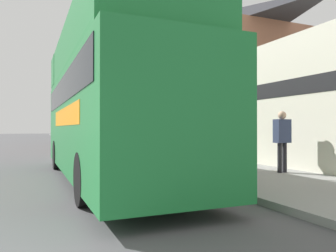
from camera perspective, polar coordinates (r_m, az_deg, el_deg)
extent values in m
plane|color=#4C4C4F|center=(24.27, -26.99, -3.82)|extent=(144.00, 144.00, 0.00)
cube|color=gray|center=(22.04, -7.38, -4.03)|extent=(3.79, 108.00, 0.14)
cube|color=black|center=(10.42, 26.74, 6.98)|extent=(0.12, 10.82, 0.55)
cube|color=#9E664C|center=(25.38, 2.30, 3.99)|extent=(6.00, 20.38, 6.82)
pyramid|color=#2D2D33|center=(26.22, 2.29, 14.75)|extent=(6.00, 20.38, 3.00)
cube|color=#1E7A38|center=(9.46, -10.45, 0.58)|extent=(2.50, 10.12, 2.70)
cube|color=orange|center=(8.97, -9.73, 1.50)|extent=(2.51, 5.57, 0.45)
cube|color=black|center=(9.52, -10.44, 5.71)|extent=(2.53, 9.31, 0.70)
cube|color=#1E7A38|center=(9.59, -10.44, 8.98)|extent=(2.50, 9.31, 0.10)
cube|color=#1E7A38|center=(9.52, -17.68, 12.68)|extent=(0.10, 9.30, 1.08)
cube|color=#1E7A38|center=(10.03, -3.58, 11.98)|extent=(0.10, 9.30, 1.08)
cube|color=#1E7A38|center=(13.51, -14.19, 8.78)|extent=(2.47, 1.42, 1.08)
cylinder|color=black|center=(12.44, -18.70, -4.80)|extent=(0.28, 1.02, 1.02)
cylinder|color=black|center=(12.81, -8.70, -4.69)|extent=(0.28, 1.02, 1.02)
cylinder|color=black|center=(6.44, -14.38, -8.95)|extent=(0.28, 1.02, 1.02)
cylinder|color=black|center=(7.13, 3.76, -8.13)|extent=(0.28, 1.02, 1.02)
cube|color=silver|center=(16.78, -13.03, -3.53)|extent=(1.98, 4.21, 0.76)
cube|color=black|center=(16.64, -12.98, -1.44)|extent=(1.66, 2.06, 0.47)
cylinder|color=black|center=(17.99, -16.10, -4.08)|extent=(0.23, 0.62, 0.61)
cylinder|color=black|center=(18.18, -10.98, -4.05)|extent=(0.23, 0.62, 0.61)
cylinder|color=black|center=(15.45, -15.46, -4.70)|extent=(0.23, 0.62, 0.61)
cylinder|color=black|center=(15.66, -9.51, -4.65)|extent=(0.23, 0.62, 0.61)
cylinder|color=#232328|center=(10.38, 18.88, -5.26)|extent=(0.13, 0.13, 0.89)
cylinder|color=#232328|center=(10.50, 19.64, -5.20)|extent=(0.13, 0.13, 0.89)
cube|color=#2D3856|center=(10.40, 19.25, -0.83)|extent=(0.48, 0.27, 0.71)
sphere|color=tan|center=(10.41, 19.25, 1.79)|extent=(0.25, 0.25, 0.25)
cylinder|color=#232328|center=(11.05, 5.97, -5.00)|extent=(0.13, 0.13, 0.89)
cylinder|color=#232328|center=(11.14, 6.80, -4.96)|extent=(0.13, 0.13, 0.89)
cube|color=gray|center=(11.06, 6.39, -0.88)|extent=(0.48, 0.26, 0.70)
sphere|color=tan|center=(11.07, 6.39, 1.57)|extent=(0.24, 0.24, 0.24)
cylinder|color=black|center=(9.92, 4.76, 3.06)|extent=(0.13, 0.13, 3.85)
cylinder|color=silver|center=(10.28, 4.75, 15.13)|extent=(0.32, 0.32, 0.45)
cone|color=black|center=(10.37, 4.75, 16.91)|extent=(0.35, 0.35, 0.22)
cylinder|color=black|center=(18.13, -8.03, 2.22)|extent=(0.13, 0.13, 4.31)
cylinder|color=silver|center=(18.39, -8.03, 9.64)|extent=(0.32, 0.32, 0.45)
cone|color=black|center=(18.45, -8.03, 10.67)|extent=(0.35, 0.35, 0.22)
cylinder|color=black|center=(26.64, -12.91, 1.08)|extent=(0.13, 0.13, 4.02)
cylinder|color=silver|center=(26.79, -12.91, 5.86)|extent=(0.32, 0.32, 0.45)
cone|color=black|center=(26.83, -12.91, 6.58)|extent=(0.35, 0.35, 0.22)
cylinder|color=black|center=(10.69, 8.60, -4.98)|extent=(0.44, 0.44, 0.95)
cylinder|color=#B28E1E|center=(10.67, 8.60, -2.67)|extent=(0.48, 0.48, 0.06)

